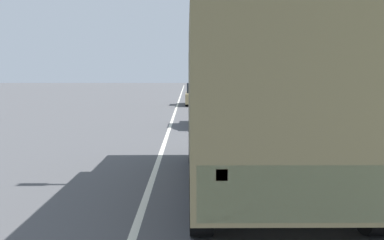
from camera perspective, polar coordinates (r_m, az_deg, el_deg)
name	(u,v)px	position (r m, az deg, el deg)	size (l,w,h in m)	color
ground_plane	(179,101)	(39.24, -1.58, 2.28)	(180.00, 180.00, 0.00)	#4C4C4F
lane_centre_stripe	(179,101)	(39.24, -1.58, 2.28)	(0.12, 120.00, 0.00)	silver
sidewalk_right	(234,100)	(39.41, 4.98, 2.36)	(1.80, 120.00, 0.12)	beige
grass_strip_right	(288,101)	(40.08, 11.26, 2.26)	(7.00, 120.00, 0.02)	olive
military_truck	(261,100)	(8.66, 8.18, 2.39)	(2.57, 7.75, 2.95)	#606647
car_nearest_ahead	(216,109)	(20.04, 2.82, 1.33)	(1.71, 4.06, 1.55)	#B7BABF
car_second_ahead	(198,95)	(33.92, 0.73, 2.98)	(1.80, 4.87, 1.54)	tan
tree_far_right	(314,11)	(30.54, 14.30, 12.37)	(4.04, 4.04, 7.94)	#4C3D2D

